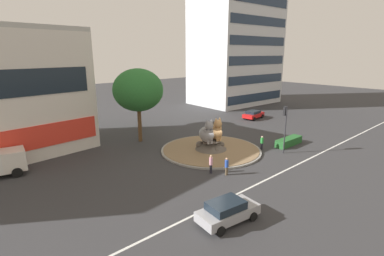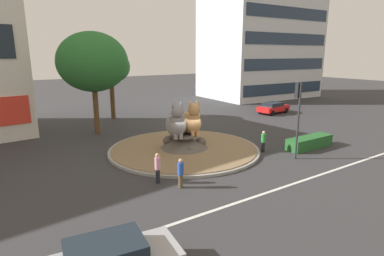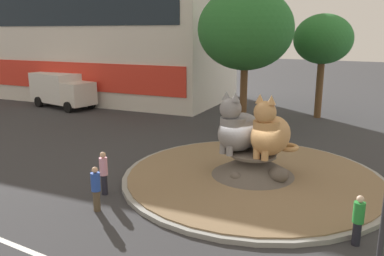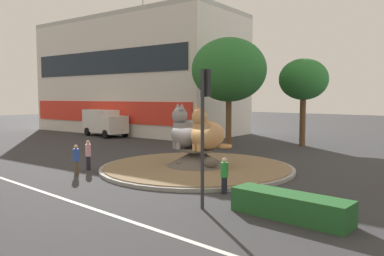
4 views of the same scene
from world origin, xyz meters
name	(u,v)px [view 2 (image 2 of 4)]	position (x,y,z in m)	size (l,w,h in m)	color
ground_plane	(184,150)	(0.00, 0.00, 0.00)	(160.00, 160.00, 0.00)	#333335
lane_centreline	(271,191)	(0.00, -8.94, 0.00)	(112.00, 0.20, 0.01)	silver
roundabout_island	(184,146)	(0.00, 0.01, 0.32)	(11.58, 11.58, 1.23)	gray
cat_statue_grey	(176,123)	(-0.73, -0.06, 2.23)	(2.46, 2.86, 2.75)	gray
cat_statue_calico	(191,121)	(0.69, 0.06, 2.22)	(1.94, 2.69, 2.72)	tan
traffic_light_mast	(298,107)	(5.56, -5.96, 3.75)	(0.35, 0.46, 5.41)	#2D2D33
office_tower	(262,5)	(27.79, 20.06, 15.26)	(18.72, 12.96, 30.53)	silver
clipped_hedge_strip	(309,142)	(8.70, -4.90, 0.45)	(4.34, 1.20, 0.90)	#235B28
broadleaf_tree_behind_island	(111,67)	(-0.43, 14.85, 5.86)	(4.30, 4.30, 7.75)	brown
second_tree_near_tower	(93,62)	(-4.10, 8.74, 6.58)	(6.22, 6.22, 9.25)	brown
pedestrian_pink_shirt	(158,167)	(-4.61, -4.55, 0.97)	(0.33, 0.33, 1.80)	black
pedestrian_green_shirt	(263,141)	(4.82, -3.65, 0.86)	(0.35, 0.35, 1.64)	black
pedestrian_blue_shirt	(181,172)	(-3.83, -5.83, 0.90)	(0.34, 0.34, 1.71)	brown
hatchback_near_shophouse	(273,107)	(17.50, 7.01, 0.75)	(4.59, 2.55, 1.39)	red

